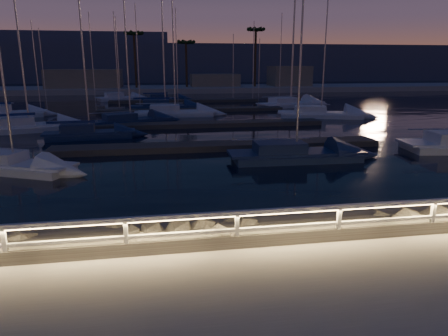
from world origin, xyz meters
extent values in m
plane|color=#ACA59B|center=(0.00, 0.00, 0.00)|extent=(400.00, 400.00, 0.00)
cube|color=#ACA59B|center=(0.00, -2.50, -0.10)|extent=(240.00, 5.00, 0.20)
cube|color=slate|center=(0.00, 1.50, -0.30)|extent=(240.00, 3.45, 1.29)
plane|color=black|center=(0.00, 80.00, -0.60)|extent=(320.00, 320.00, 0.00)
plane|color=black|center=(0.00, 0.00, -1.20)|extent=(400.00, 400.00, 0.00)
cube|color=silver|center=(-8.00, 0.00, 0.50)|extent=(0.11, 0.11, 1.00)
cube|color=silver|center=(-5.00, 0.00, 0.50)|extent=(0.11, 0.11, 1.00)
cube|color=silver|center=(-2.00, 0.00, 0.50)|extent=(0.11, 0.11, 1.00)
cube|color=silver|center=(1.00, 0.00, 0.50)|extent=(0.11, 0.11, 1.00)
cube|color=silver|center=(4.00, 0.00, 0.50)|extent=(0.11, 0.11, 1.00)
cube|color=silver|center=(0.00, 0.00, 1.00)|extent=(44.00, 0.12, 0.12)
cube|color=silver|center=(0.00, 0.00, 0.50)|extent=(44.00, 0.09, 0.09)
cube|color=#FFCA72|center=(0.00, -0.02, 0.92)|extent=(44.00, 0.04, 0.03)
sphere|color=slate|center=(3.16, 1.38, -0.19)|extent=(1.04, 1.04, 1.04)
sphere|color=slate|center=(-5.01, 0.94, -0.10)|extent=(0.84, 0.84, 0.84)
sphere|color=slate|center=(4.31, 1.49, -0.22)|extent=(0.76, 0.76, 0.76)
cube|color=#4F4841|center=(0.00, 16.00, -0.40)|extent=(22.00, 2.00, 0.40)
cube|color=#4F4841|center=(0.00, 26.00, -0.40)|extent=(22.00, 2.00, 0.40)
cube|color=#4F4841|center=(0.00, 38.00, -0.40)|extent=(22.00, 2.00, 0.40)
cube|color=#4F4841|center=(0.00, 50.00, -0.40)|extent=(22.00, 2.00, 0.40)
cube|color=#ACA59B|center=(0.00, 74.00, -0.20)|extent=(160.00, 14.00, 1.20)
cube|color=gray|center=(-18.00, 74.00, 1.80)|extent=(14.00, 8.00, 4.00)
cube|color=gray|center=(8.00, 75.00, 1.30)|extent=(10.00, 6.00, 3.00)
cube|color=gray|center=(24.00, 74.00, 2.10)|extent=(8.00, 7.00, 4.60)
cylinder|color=#483522|center=(-8.00, 72.00, 5.65)|extent=(0.44, 0.44, 10.50)
cylinder|color=#483522|center=(2.00, 73.00, 4.90)|extent=(0.44, 0.44, 9.00)
cylinder|color=#483522|center=(16.00, 72.00, 6.15)|extent=(0.44, 0.44, 11.50)
cube|color=#3E4660|center=(0.00, 130.00, 4.00)|extent=(220.00, 30.00, 14.00)
cube|color=navy|center=(-9.25, 21.48, -0.45)|extent=(6.41, 2.63, 0.53)
cube|color=navy|center=(-9.25, 21.48, -0.11)|extent=(6.90, 2.36, 0.14)
cube|color=navy|center=(-10.11, 21.40, 0.23)|extent=(2.56, 1.77, 0.63)
cylinder|color=#ADADB2|center=(-9.25, 21.48, 5.41)|extent=(0.12, 0.12, 10.85)
cylinder|color=#ADADB2|center=(-10.54, 21.36, 0.71)|extent=(3.90, 0.42, 0.08)
cube|color=silver|center=(-11.66, 12.00, -0.45)|extent=(6.54, 4.51, 0.49)
cube|color=silver|center=(-11.66, 12.00, -0.14)|extent=(6.88, 4.45, 0.13)
cube|color=silver|center=(-12.45, 12.36, 0.17)|extent=(2.86, 2.44, 0.58)
cylinder|color=#ADADB2|center=(-11.66, 12.00, 5.37)|extent=(0.11, 0.11, 10.84)
cube|color=navy|center=(3.95, 12.00, -0.45)|extent=(7.44, 2.60, 0.53)
cube|color=navy|center=(3.95, 12.00, -0.11)|extent=(8.05, 2.24, 0.15)
cube|color=navy|center=(2.92, 12.02, 0.23)|extent=(2.91, 1.90, 0.63)
cylinder|color=#ADADB2|center=(3.95, 12.00, 6.41)|extent=(0.12, 0.12, 12.85)
cylinder|color=#ADADB2|center=(2.40, 12.03, 0.71)|extent=(4.63, 0.16, 0.08)
cube|color=silver|center=(-14.82, 25.75, -0.45)|extent=(8.19, 4.71, 0.61)
cube|color=silver|center=(-14.82, 25.75, -0.06)|extent=(8.70, 4.52, 0.17)
cube|color=silver|center=(-15.85, 25.44, 0.32)|extent=(3.45, 2.73, 0.72)
cylinder|color=#ADADB2|center=(-14.82, 25.75, 6.79)|extent=(0.13, 0.13, 13.50)
cylinder|color=#ADADB2|center=(-16.37, 25.29, 0.87)|extent=(4.68, 1.48, 0.09)
cube|color=navy|center=(-6.59, 28.17, -0.45)|extent=(7.65, 5.09, 0.52)
cube|color=navy|center=(-6.59, 28.17, -0.12)|extent=(8.07, 5.00, 0.14)
cube|color=navy|center=(-7.52, 27.77, 0.22)|extent=(3.32, 2.79, 0.62)
cylinder|color=#ADADB2|center=(-6.59, 28.17, 6.30)|extent=(0.11, 0.11, 12.65)
cylinder|color=#ADADB2|center=(-7.98, 27.58, 0.70)|extent=(4.22, 1.86, 0.08)
cube|color=silver|center=(13.15, 30.32, -0.45)|extent=(8.90, 5.31, 0.57)
cube|color=silver|center=(13.15, 30.32, -0.09)|extent=(9.43, 5.13, 0.15)
cube|color=silver|center=(12.04, 30.69, 0.27)|extent=(3.78, 3.03, 0.67)
cylinder|color=#ADADB2|center=(13.15, 30.32, 7.34)|extent=(0.12, 0.12, 14.66)
cylinder|color=#ADADB2|center=(11.48, 30.87, 0.78)|extent=(5.04, 1.73, 0.08)
cube|color=silver|center=(-20.00, 35.93, -0.45)|extent=(7.61, 3.76, 0.62)
cube|color=silver|center=(-20.00, 35.93, -0.06)|extent=(8.14, 3.52, 0.17)
cube|color=navy|center=(-3.09, 39.88, -0.45)|extent=(7.95, 2.83, 0.61)
cube|color=navy|center=(-3.09, 39.88, -0.06)|extent=(8.59, 2.45, 0.17)
cube|color=navy|center=(-4.19, 39.91, 0.33)|extent=(3.12, 2.05, 0.73)
cylinder|color=#ADADB2|center=(-3.09, 39.88, 6.89)|extent=(0.13, 0.13, 13.68)
cylinder|color=#ADADB2|center=(-4.73, 39.92, 0.89)|extent=(4.93, 0.22, 0.09)
cube|color=silver|center=(-2.15, 33.86, -0.45)|extent=(8.16, 2.94, 0.58)
cube|color=silver|center=(-2.15, 33.86, -0.08)|extent=(8.82, 2.56, 0.16)
cube|color=silver|center=(-3.28, 33.89, 0.29)|extent=(3.20, 2.12, 0.69)
cylinder|color=#ADADB2|center=(-2.15, 33.86, 7.04)|extent=(0.13, 0.13, 14.03)
cylinder|color=#ADADB2|center=(-3.84, 33.91, 0.82)|extent=(5.05, 0.24, 0.08)
cube|color=silver|center=(13.54, 41.38, -0.45)|extent=(9.26, 5.39, 0.59)
cube|color=silver|center=(13.54, 41.38, -0.08)|extent=(9.83, 5.18, 0.16)
cube|color=silver|center=(12.37, 41.02, 0.30)|extent=(3.91, 3.10, 0.70)
cylinder|color=#ADADB2|center=(13.54, 41.38, 7.66)|extent=(0.13, 0.13, 15.25)
cylinder|color=#ADADB2|center=(11.79, 40.85, 0.83)|extent=(5.27, 1.70, 0.09)
cube|color=silver|center=(-9.75, 55.00, -0.45)|extent=(7.15, 4.68, 0.58)
cube|color=silver|center=(-9.75, 55.00, -0.08)|extent=(7.55, 4.58, 0.16)
cube|color=silver|center=(-10.63, 54.64, 0.28)|extent=(3.09, 2.58, 0.68)
cylinder|color=#ADADB2|center=(-9.75, 55.00, 5.93)|extent=(0.13, 0.13, 11.81)
cylinder|color=#ADADB2|center=(-11.06, 54.46, 0.81)|extent=(3.97, 1.69, 0.08)
cube|color=navy|center=(-2.93, 51.90, -0.45)|extent=(6.86, 3.19, 0.51)
cube|color=navy|center=(-2.93, 51.90, -0.12)|extent=(7.36, 2.95, 0.14)
cube|color=navy|center=(-3.83, 51.76, 0.21)|extent=(2.79, 2.02, 0.61)
cylinder|color=#ADADB2|center=(-2.93, 51.90, 5.70)|extent=(0.11, 0.11, 11.47)
cylinder|color=#ADADB2|center=(-4.29, 51.69, 0.67)|extent=(4.09, 0.71, 0.07)
camera|label=1|loc=(-4.03, -10.06, 4.96)|focal=32.00mm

